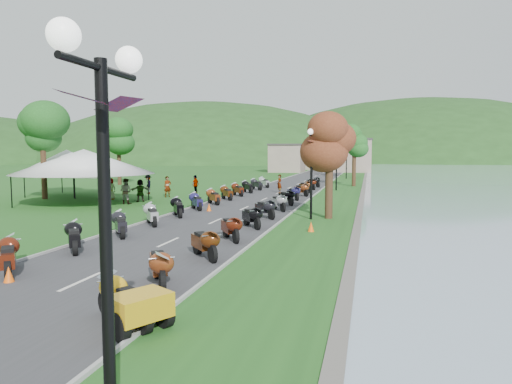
# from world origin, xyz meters

# --- Properties ---
(road) EXTENTS (7.00, 120.00, 0.02)m
(road) POSITION_xyz_m (0.00, 40.00, 0.01)
(road) COLOR #3B3B3E
(road) RESTS_ON ground
(hills_backdrop) EXTENTS (360.00, 120.00, 76.00)m
(hills_backdrop) POSITION_xyz_m (0.00, 200.00, 0.00)
(hills_backdrop) COLOR #285621
(hills_backdrop) RESTS_ON ground
(far_building) EXTENTS (18.00, 16.00, 5.00)m
(far_building) POSITION_xyz_m (-2.00, 85.00, 2.50)
(far_building) COLOR gray
(far_building) RESTS_ON ground
(yellow_trike) EXTENTS (2.67, 2.38, 1.04)m
(yellow_trike) POSITION_xyz_m (3.00, 1.32, 0.52)
(yellow_trike) COLOR #F0AF16
(yellow_trike) RESTS_ON ground
(moto_row_left) EXTENTS (2.60, 44.46, 1.10)m
(moto_row_left) POSITION_xyz_m (-2.77, 18.82, 0.55)
(moto_row_left) COLOR #331411
(moto_row_left) RESTS_ON ground
(moto_row_right) EXTENTS (2.60, 39.92, 1.10)m
(moto_row_right) POSITION_xyz_m (2.42, 23.02, 0.55)
(moto_row_right) COLOR #331411
(moto_row_right) RESTS_ON ground
(streetlamp_near) EXTENTS (1.40, 1.40, 5.00)m
(streetlamp_near) POSITION_xyz_m (5.32, -3.02, 2.50)
(streetlamp_near) COLOR black
(streetlamp_near) RESTS_ON ground
(vendor_tent_main) EXTENTS (6.74, 6.74, 4.00)m
(vendor_tent_main) POSITION_xyz_m (-12.05, 21.80, 2.00)
(vendor_tent_main) COLOR silver
(vendor_tent_main) RESTS_ON ground
(vendor_tent_side) EXTENTS (4.78, 4.78, 4.00)m
(vendor_tent_side) POSITION_xyz_m (-17.32, 27.00, 2.00)
(vendor_tent_side) COLOR silver
(vendor_tent_side) RESTS_ON ground
(tree_park_left) EXTENTS (3.39, 3.39, 9.42)m
(tree_park_left) POSITION_xyz_m (-17.32, 24.06, 4.71)
(tree_park_left) COLOR #256A23
(tree_park_left) RESTS_ON ground
(tree_lakeside) EXTENTS (2.54, 2.54, 7.05)m
(tree_lakeside) POSITION_xyz_m (5.94, 18.59, 3.53)
(tree_lakeside) COLOR #256A23
(tree_lakeside) RESTS_ON ground
(pedestrian_a) EXTENTS (0.78, 0.80, 1.77)m
(pedestrian_a) POSITION_xyz_m (-8.30, 27.82, 0.00)
(pedestrian_a) COLOR slate
(pedestrian_a) RESTS_ON ground
(pedestrian_b) EXTENTS (0.94, 0.56, 1.88)m
(pedestrian_b) POSITION_xyz_m (-9.08, 22.38, 0.00)
(pedestrian_b) COLOR slate
(pedestrian_b) RESTS_ON ground
(pedestrian_c) EXTENTS (1.05, 1.19, 1.75)m
(pedestrian_c) POSITION_xyz_m (-11.20, 29.96, 0.00)
(pedestrian_c) COLOR slate
(pedestrian_c) RESTS_ON ground
(traffic_cone_near) EXTENTS (0.31, 0.31, 0.48)m
(traffic_cone_near) POSITION_xyz_m (-2.00, 3.45, 0.24)
(traffic_cone_near) COLOR #F2590C
(traffic_cone_near) RESTS_ON ground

